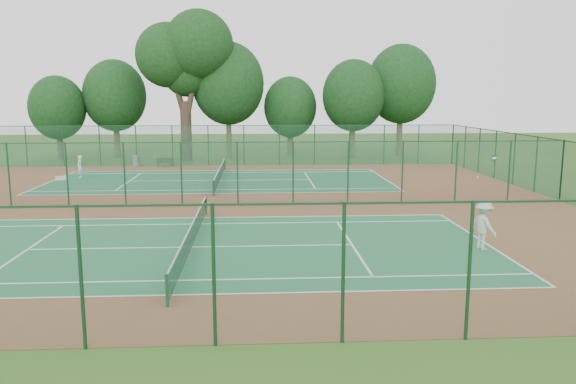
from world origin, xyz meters
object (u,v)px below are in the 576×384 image
(player_near, at_px, (484,225))
(player_far, at_px, (80,167))
(kit_bag, at_px, (61,178))
(trash_bin, at_px, (136,161))
(bench, at_px, (164,162))
(big_tree, at_px, (185,55))

(player_near, height_order, player_far, player_near)
(player_near, height_order, kit_bag, player_near)
(player_near, relative_size, kit_bag, 2.67)
(trash_bin, distance_m, bench, 2.57)
(player_near, xyz_separation_m, kit_bag, (-22.79, 19.85, -0.84))
(bench, bearing_deg, big_tree, 58.22)
(player_far, xyz_separation_m, kit_bag, (-1.03, -1.12, -0.70))
(kit_bag, relative_size, big_tree, 0.05)
(player_far, height_order, trash_bin, player_far)
(player_far, xyz_separation_m, bench, (5.19, 6.09, -0.42))
(player_near, relative_size, bench, 1.43)
(kit_bag, bearing_deg, player_far, 41.28)
(big_tree, bearing_deg, player_near, -64.68)
(player_far, height_order, bench, player_far)
(bench, bearing_deg, player_far, -146.15)
(player_near, xyz_separation_m, trash_bin, (-19.10, 27.59, -0.49))
(player_near, bearing_deg, big_tree, 4.52)
(player_far, bearing_deg, trash_bin, 152.82)
(trash_bin, bearing_deg, bench, -11.82)
(player_far, relative_size, bench, 1.22)
(bench, bearing_deg, kit_bag, -146.48)
(bench, xyz_separation_m, big_tree, (1.43, 4.97, 9.27))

